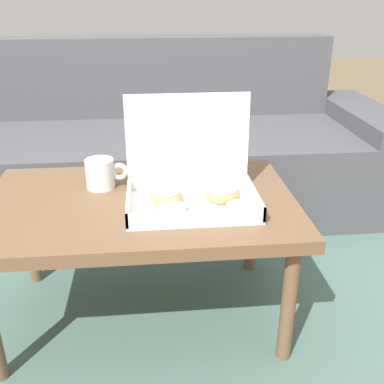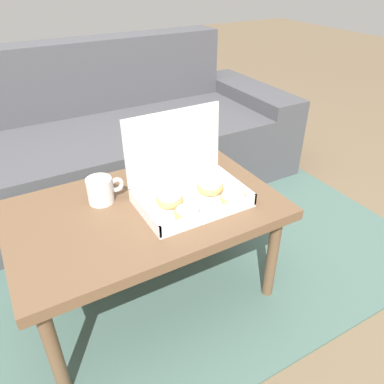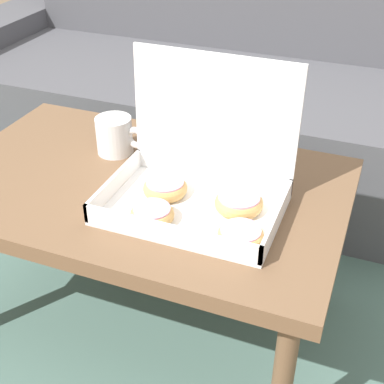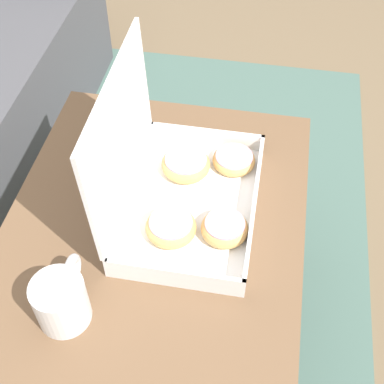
# 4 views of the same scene
# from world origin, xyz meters

# --- Properties ---
(ground_plane) EXTENTS (12.00, 12.00, 0.00)m
(ground_plane) POSITION_xyz_m (0.00, 0.00, 0.00)
(ground_plane) COLOR #756047
(area_rug) EXTENTS (2.63, 1.91, 0.01)m
(area_rug) POSITION_xyz_m (0.00, 0.30, 0.01)
(area_rug) COLOR #4C6B60
(area_rug) RESTS_ON ground_plane
(couch) EXTENTS (2.51, 0.85, 0.82)m
(couch) POSITION_xyz_m (0.00, 0.82, 0.28)
(couch) COLOR #4C4C51
(couch) RESTS_ON ground_plane
(coffee_table) EXTENTS (0.97, 0.61, 0.45)m
(coffee_table) POSITION_xyz_m (0.00, -0.11, 0.40)
(coffee_table) COLOR brown
(coffee_table) RESTS_ON ground_plane
(pastry_box) EXTENTS (0.38, 0.28, 0.31)m
(pastry_box) POSITION_xyz_m (0.17, -0.15, 0.51)
(pastry_box) COLOR white
(pastry_box) RESTS_ON coffee_table
(coffee_mug) EXTENTS (0.14, 0.09, 0.10)m
(coffee_mug) POSITION_xyz_m (-0.12, -0.00, 0.50)
(coffee_mug) COLOR white
(coffee_mug) RESTS_ON coffee_table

